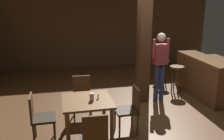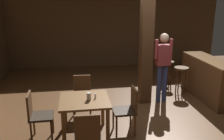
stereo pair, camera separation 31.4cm
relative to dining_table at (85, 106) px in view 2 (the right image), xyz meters
name	(u,v)px [view 2 (the right image)]	position (x,y,z in m)	size (l,w,h in m)	color
ground_plane	(149,115)	(1.44, 0.67, -0.61)	(10.80, 10.80, 0.00)	brown
wall_back	(115,29)	(1.44, 5.17, 0.79)	(8.00, 0.10, 2.80)	brown
pillar	(146,47)	(1.56, 1.44, 0.79)	(0.28, 0.28, 2.80)	#422816
dining_table	(85,106)	(0.00, 0.00, 0.00)	(0.89, 0.89, 0.74)	brown
chair_south	(88,136)	(0.00, -0.87, -0.10)	(0.43, 0.43, 0.89)	#2D2319
chair_east	(128,108)	(0.82, 0.02, -0.10)	(0.43, 0.43, 0.89)	#2D2319
chair_west	(37,114)	(-0.86, 0.02, -0.10)	(0.43, 0.43, 0.89)	#2D2319
chair_north	(82,94)	(-0.01, 0.87, -0.10)	(0.45, 0.45, 0.89)	#2D2319
napkin_cup	(89,96)	(0.08, -0.06, 0.20)	(0.08, 0.08, 0.14)	beige
salt_shaker	(95,96)	(0.20, 0.00, 0.18)	(0.03, 0.03, 0.09)	silver
standing_person	(163,63)	(1.97, 1.37, 0.39)	(0.47, 0.24, 1.72)	maroon
bar_counter	(205,78)	(3.16, 1.46, -0.09)	(0.56, 1.99, 1.03)	brown
bar_stool_near	(181,74)	(2.66, 1.80, -0.04)	(0.38, 0.38, 0.75)	#4C3319
bar_stool_mid	(168,68)	(2.57, 2.50, -0.06)	(0.32, 0.32, 0.75)	#4C3319
bar_stool_far	(164,63)	(2.61, 2.95, -0.04)	(0.34, 0.34, 0.76)	#4C3319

